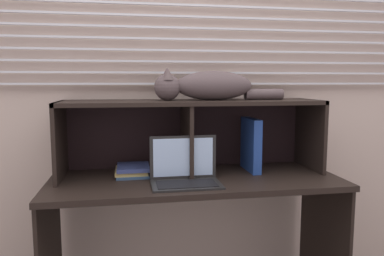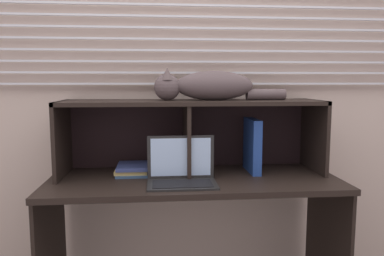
{
  "view_description": "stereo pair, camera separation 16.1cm",
  "coord_description": "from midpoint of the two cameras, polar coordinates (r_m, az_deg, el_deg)",
  "views": [
    {
      "loc": [
        -0.35,
        -1.7,
        1.24
      ],
      "look_at": [
        0.0,
        0.32,
        0.99
      ],
      "focal_mm": 34.86,
      "sensor_mm": 36.0,
      "label": 1
    },
    {
      "loc": [
        -0.19,
        -1.72,
        1.24
      ],
      "look_at": [
        0.0,
        0.32,
        0.99
      ],
      "focal_mm": 34.86,
      "sensor_mm": 36.0,
      "label": 2
    }
  ],
  "objects": [
    {
      "name": "binder_upright",
      "position": [
        2.14,
        11.33,
        -2.63
      ],
      "size": [
        0.05,
        0.24,
        0.3
      ],
      "primitive_type": "cube",
      "color": "#214395",
      "rests_on": "desk"
    },
    {
      "name": "desk",
      "position": [
        2.04,
        2.59,
        -11.33
      ],
      "size": [
        1.53,
        0.6,
        0.74
      ],
      "color": "black",
      "rests_on": "ground"
    },
    {
      "name": "back_panel_with_blinds",
      "position": [
        2.27,
        1.51,
        7.48
      ],
      "size": [
        4.4,
        0.08,
        2.5
      ],
      "color": "beige",
      "rests_on": "ground"
    },
    {
      "name": "book_stack",
      "position": [
        2.08,
        -6.89,
        -6.29
      ],
      "size": [
        0.18,
        0.21,
        0.05
      ],
      "color": "#335378",
      "rests_on": "desk"
    },
    {
      "name": "cat",
      "position": [
        2.05,
        4.58,
        6.43
      ],
      "size": [
        0.73,
        0.18,
        0.17
      ],
      "color": "#534648",
      "rests_on": "hutch_shelf_unit"
    },
    {
      "name": "hutch_shelf_unit",
      "position": [
        2.09,
        2.04,
        1.13
      ],
      "size": [
        1.42,
        0.37,
        0.41
      ],
      "color": "black",
      "rests_on": "desk"
    },
    {
      "name": "laptop",
      "position": [
        1.88,
        0.87,
        -6.9
      ],
      "size": [
        0.34,
        0.21,
        0.23
      ],
      "color": "black",
      "rests_on": "desk"
    }
  ]
}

